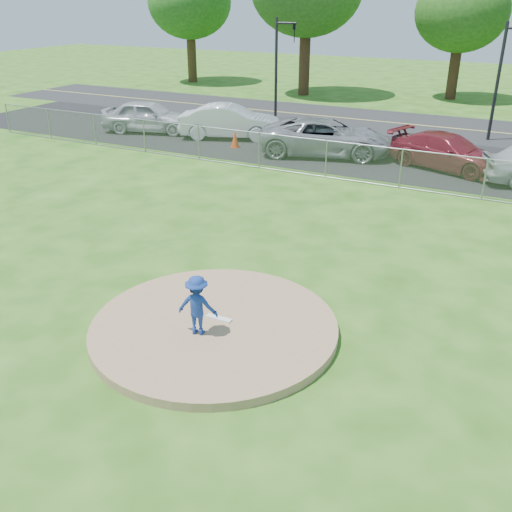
{
  "coord_description": "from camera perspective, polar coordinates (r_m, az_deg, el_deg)",
  "views": [
    {
      "loc": [
        5.71,
        -9.08,
        6.72
      ],
      "look_at": [
        0.0,
        2.0,
        1.0
      ],
      "focal_mm": 40.0,
      "sensor_mm": 36.0,
      "label": 1
    }
  ],
  "objects": [
    {
      "name": "ground",
      "position": [
        21.02,
        10.09,
        5.62
      ],
      "size": [
        120.0,
        120.0,
        0.0
      ],
      "primitive_type": "plane",
      "color": "#245312",
      "rests_on": "ground"
    },
    {
      "name": "parked_car_white",
      "position": [
        29.81,
        -2.6,
        13.27
      ],
      "size": [
        5.39,
        3.46,
        1.68
      ],
      "primitive_type": "imported",
      "rotation": [
        0.0,
        0.0,
        1.93
      ],
      "color": "silver",
      "rests_on": "parking_lot"
    },
    {
      "name": "street",
      "position": [
        34.24,
        17.53,
        12.23
      ],
      "size": [
        60.0,
        7.0,
        0.01
      ],
      "primitive_type": "cube",
      "color": "black",
      "rests_on": "ground"
    },
    {
      "name": "parked_car_darkred",
      "position": [
        25.56,
        18.6,
        9.84
      ],
      "size": [
        5.39,
        3.52,
        1.45
      ],
      "primitive_type": "imported",
      "rotation": [
        0.0,
        0.0,
        1.25
      ],
      "color": "maroon",
      "rests_on": "parking_lot"
    },
    {
      "name": "parked_car_gray",
      "position": [
        26.67,
        7.0,
        11.72
      ],
      "size": [
        6.47,
        4.29,
        1.65
      ],
      "primitive_type": "imported",
      "rotation": [
        0.0,
        0.0,
        1.85
      ],
      "color": "gray",
      "rests_on": "parking_lot"
    },
    {
      "name": "traffic_cone",
      "position": [
        28.02,
        -2.12,
        11.59
      ],
      "size": [
        0.4,
        0.4,
        0.77
      ],
      "primitive_type": "cone",
      "color": "red",
      "rests_on": "parking_lot"
    },
    {
      "name": "parked_car_silver",
      "position": [
        31.74,
        -10.66,
        13.58
      ],
      "size": [
        5.26,
        3.34,
        1.67
      ],
      "primitive_type": "imported",
      "rotation": [
        0.0,
        0.0,
        1.87
      ],
      "color": "#B4B4B9",
      "rests_on": "parking_lot"
    },
    {
      "name": "pitcher",
      "position": [
        11.93,
        -5.89,
        -4.92
      ],
      "size": [
        0.95,
        0.68,
        1.32
      ],
      "primitive_type": "imported",
      "rotation": [
        0.0,
        0.0,
        3.38
      ],
      "color": "navy",
      "rests_on": "pitchers_mound"
    },
    {
      "name": "traffic_signal_left",
      "position": [
        34.45,
        2.41,
        19.04
      ],
      "size": [
        1.28,
        0.2,
        5.6
      ],
      "color": "black",
      "rests_on": "ground"
    },
    {
      "name": "parking_lot",
      "position": [
        27.06,
        14.41,
        9.52
      ],
      "size": [
        50.0,
        8.0,
        0.01
      ],
      "primitive_type": "cube",
      "color": "black",
      "rests_on": "ground"
    },
    {
      "name": "pitchers_mound",
      "position": [
        12.61,
        -4.2,
        -7.11
      ],
      "size": [
        5.4,
        5.4,
        0.2
      ],
      "primitive_type": "cylinder",
      "color": "#91714F",
      "rests_on": "ground"
    },
    {
      "name": "pitching_rubber",
      "position": [
        12.69,
        -3.75,
        -6.23
      ],
      "size": [
        0.6,
        0.15,
        0.04
      ],
      "primitive_type": "cube",
      "color": "white",
      "rests_on": "pitchers_mound"
    },
    {
      "name": "chain_link_fence",
      "position": [
        22.65,
        11.81,
        8.85
      ],
      "size": [
        40.0,
        0.06,
        1.5
      ],
      "primitive_type": "cube",
      "color": "gray",
      "rests_on": "ground"
    }
  ]
}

